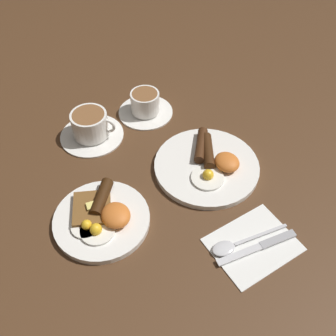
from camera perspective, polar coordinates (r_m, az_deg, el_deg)
The scene contains 8 objects.
ground_plane at distance 0.98m, azimuth 5.58°, elevation -0.05°, with size 3.00×3.00×0.00m, color #4C301C.
breakfast_plate_near at distance 0.98m, azimuth 5.83°, elevation 0.53°, with size 0.26×0.26×0.04m.
breakfast_plate_far at distance 0.88m, azimuth -9.59°, elevation -7.06°, with size 0.21×0.21×0.05m.
teacup_near at distance 1.12m, azimuth -3.32°, elevation 9.13°, with size 0.15×0.15×0.07m.
teacup_far at distance 1.06m, azimuth -11.15°, elevation 5.85°, with size 0.17×0.17×0.07m.
napkin at distance 0.87m, azimuth 12.26°, elevation -10.76°, with size 0.14×0.18×0.01m, color white.
knife at distance 0.86m, azimuth 13.41°, elevation -10.92°, with size 0.03×0.19×0.01m.
spoon at distance 0.85m, azimuth 9.17°, elevation -11.05°, with size 0.04×0.18×0.01m.
Camera 1 is at (-0.53, 0.39, 0.73)m, focal length 42.00 mm.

